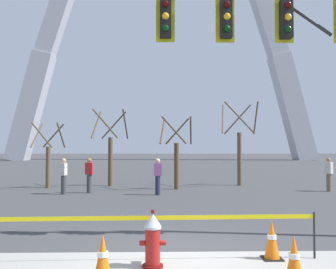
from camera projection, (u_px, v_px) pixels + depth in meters
name	position (u px, v px, depth m)	size (l,w,h in m)	color
ground_plane	(182.00, 254.00, 7.23)	(240.00, 240.00, 0.00)	#3D3D3F
fire_hydrant	(153.00, 240.00, 6.45)	(0.46, 0.48, 0.99)	#5E0F0D
caution_tape_barrier	(145.00, 227.00, 6.79)	(6.35, 0.24, 0.87)	#232326
traffic_cone_by_hydrant	(103.00, 258.00, 5.78)	(0.36, 0.36, 0.73)	black
traffic_cone_mid_sidewalk	(272.00, 240.00, 6.91)	(0.36, 0.36, 0.73)	black
traffic_cone_curb_edge	(294.00, 260.00, 5.70)	(0.36, 0.36, 0.73)	black
traffic_signal_gantry	(304.00, 47.00, 8.63)	(7.82, 0.44, 6.00)	#232326
monument_arch	(162.00, 21.00, 61.78)	(50.44, 3.18, 53.30)	#B2B5BC
tree_far_left	(48.00, 159.00, 19.16)	(1.56, 1.57, 3.34)	brown
tree_left_mid	(110.00, 152.00, 20.16)	(1.90, 1.91, 4.11)	brown
tree_center_left	(176.00, 157.00, 18.58)	(1.67, 1.68, 3.61)	brown
tree_center_right	(239.00, 148.00, 20.49)	(2.09, 2.10, 4.55)	brown
pedestrian_walking_left	(89.00, 175.00, 17.02)	(0.37, 0.26, 1.59)	#38383D
pedestrian_standing_center	(158.00, 176.00, 16.26)	(0.34, 0.22, 1.59)	#232847
pedestrian_walking_right	(64.00, 176.00, 16.54)	(0.25, 0.36, 1.59)	#38383D
pedestrian_near_trees	(329.00, 174.00, 17.60)	(0.35, 0.39, 1.59)	brown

